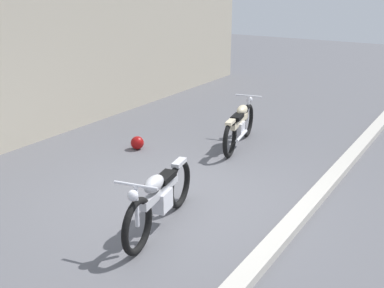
% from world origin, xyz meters
% --- Properties ---
extents(ground_plane, '(40.00, 40.00, 0.00)m').
position_xyz_m(ground_plane, '(0.00, 0.00, 0.00)').
color(ground_plane, '#56565B').
extents(curb_strip, '(18.00, 0.24, 0.12)m').
position_xyz_m(curb_strip, '(0.00, -1.70, 0.06)').
color(curb_strip, '#B7B2A8').
rests_on(curb_strip, ground_plane).
extents(helmet, '(0.26, 0.26, 0.26)m').
position_xyz_m(helmet, '(1.46, 1.95, 0.13)').
color(helmet, maroon).
rests_on(helmet, ground_plane).
extents(motorcycle_silver, '(1.99, 0.66, 0.90)m').
position_xyz_m(motorcycle_silver, '(-0.78, -0.22, 0.43)').
color(motorcycle_silver, black).
rests_on(motorcycle_silver, ground_plane).
extents(motorcycle_cream, '(1.95, 0.65, 0.89)m').
position_xyz_m(motorcycle_cream, '(2.69, 0.38, 0.43)').
color(motorcycle_cream, black).
rests_on(motorcycle_cream, ground_plane).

